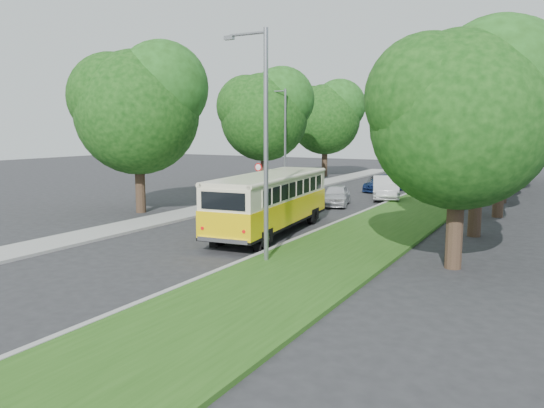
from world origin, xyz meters
The scene contains 13 objects.
ground centered at (0.00, 0.00, 0.00)m, with size 120.00×120.00×0.00m, color #262629.
curb centered at (3.60, 5.00, 0.07)m, with size 0.20×70.00×0.15m, color gray.
grass_verge centered at (5.95, 5.00, 0.07)m, with size 4.50×70.00×0.13m, color #244F15.
sidewalk centered at (-4.80, 5.00, 0.06)m, with size 2.20×70.00×0.12m, color gray.
treeline centered at (3.15, 17.99, 5.93)m, with size 24.27×41.91×9.46m.
lamppost_near centered at (4.21, -2.50, 4.37)m, with size 1.71×0.16×8.00m.
lamppost_far centered at (-4.70, 16.00, 4.12)m, with size 1.71×0.16×7.50m.
warning_sign centered at (-4.50, 11.98, 1.71)m, with size 0.56×0.10×2.50m.
vintage_bus centered at (1.83, 2.25, 1.37)m, with size 2.37×9.20×2.73m, color yellow, non-canonical shape.
car_silver centered at (1.11, 11.83, 0.64)m, with size 1.52×3.78×1.29m, color silver.
car_white centered at (2.88, 16.16, 0.77)m, with size 1.63×4.66×1.54m, color silver.
car_blue centered at (1.51, 20.48, 0.62)m, with size 1.74×4.29×1.25m, color navy.
car_grey centered at (1.56, 23.34, 0.75)m, with size 2.50×5.42×1.51m, color #585A60.
Camera 1 is at (13.24, -18.25, 4.70)m, focal length 35.00 mm.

